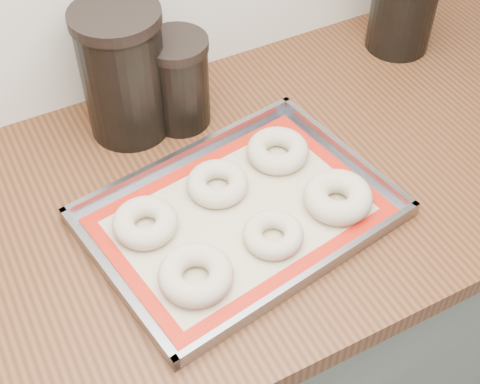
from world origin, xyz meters
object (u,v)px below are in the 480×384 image
canister_right (403,7)px  canister_mid (178,82)px  baking_tray (240,215)px  bagel_back_right (278,150)px  bagel_front_mid (273,235)px  bagel_back_mid (217,184)px  bagel_front_left (196,275)px  bagel_front_right (338,197)px  canister_left (123,73)px  bagel_back_left (145,223)px

canister_right → canister_mid: bearing=-179.2°
baking_tray → bagel_back_right: 0.15m
bagel_front_mid → canister_mid: canister_mid is taller
bagel_front_mid → bagel_back_mid: (-0.03, 0.13, 0.00)m
baking_tray → bagel_front_left: bagel_front_left is taller
bagel_front_right → canister_mid: size_ratio=0.64×
bagel_front_left → bagel_front_mid: (0.14, 0.01, -0.00)m
bagel_front_mid → bagel_back_mid: 0.14m
bagel_front_mid → canister_left: size_ratio=0.39×
canister_left → canister_right: 0.58m
bagel_back_left → canister_right: bearing=19.1°
bagel_back_left → canister_mid: 0.28m
canister_left → canister_mid: 0.10m
baking_tray → bagel_front_left: (-0.12, -0.08, 0.02)m
baking_tray → canister_mid: bearing=86.5°
canister_mid → canister_right: (0.49, 0.01, 0.00)m
bagel_back_right → canister_right: canister_right is taller
bagel_back_mid → bagel_back_right: bagel_back_right is taller
bagel_back_right → canister_right: size_ratio=0.59×
bagel_back_left → bagel_back_mid: (0.14, 0.02, -0.00)m
baking_tray → bagel_back_mid: size_ratio=5.05×
bagel_front_right → bagel_back_right: 0.14m
canister_mid → bagel_back_mid: bearing=-96.6°
bagel_front_left → canister_left: size_ratio=0.46×
bagel_front_right → bagel_front_left: bearing=-173.4°
bagel_front_left → bagel_front_mid: bagel_front_left is taller
bagel_front_left → bagel_back_left: size_ratio=1.08×
bagel_back_mid → baking_tray: bearing=-84.2°
baking_tray → bagel_front_left: 0.14m
canister_left → bagel_front_left: bearing=-96.8°
bagel_front_right → bagel_back_mid: bagel_front_right is taller
bagel_front_mid → canister_right: 0.59m
canister_right → bagel_front_right: bearing=-138.2°
bagel_front_right → canister_left: canister_left is taller
bagel_back_right → canister_mid: bearing=120.6°
bagel_back_left → canister_left: bearing=73.8°
bagel_back_right → bagel_front_mid: bearing=-122.0°
baking_tray → bagel_back_left: size_ratio=4.99×
bagel_front_left → bagel_front_mid: size_ratio=1.18×
bagel_back_left → canister_left: canister_left is taller
bagel_back_right → canister_right: bearing=25.0°
baking_tray → canister_left: 0.31m
baking_tray → bagel_back_right: bagel_back_right is taller
bagel_back_right → bagel_back_mid: bearing=-170.4°
canister_left → bagel_back_left: bearing=-106.2°
bagel_front_right → bagel_back_left: size_ratio=1.09×
baking_tray → bagel_back_left: bagel_back_left is taller
bagel_front_mid → bagel_back_mid: size_ratio=0.92×
baking_tray → bagel_front_mid: (0.02, -0.07, 0.01)m
canister_left → bagel_back_mid: bearing=-73.4°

